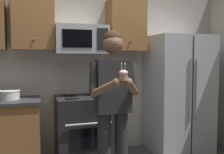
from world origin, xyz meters
name	(u,v)px	position (x,y,z in m)	size (l,w,h in m)	color
wall_back	(88,68)	(0.00, 1.75, 1.30)	(4.40, 0.10, 2.60)	beige
oven_range	(84,129)	(-0.15, 1.36, 0.46)	(0.76, 0.70, 0.93)	black
microwave	(81,40)	(-0.15, 1.48, 1.72)	(0.74, 0.41, 0.40)	#9EA0A5
refrigerator	(179,94)	(1.35, 1.32, 0.90)	(0.90, 0.75, 1.80)	#B7BABF
cabinet_row_upper	(39,22)	(-0.72, 1.53, 1.95)	(2.78, 0.36, 0.76)	brown
bowl_large_white	(10,95)	(-1.11, 1.41, 0.98)	(0.26, 0.26, 0.12)	white
person	(113,100)	(0.02, 0.51, 1.00)	(0.60, 0.48, 1.76)	#262628
cupcake	(123,75)	(0.02, 0.19, 1.29)	(0.09, 0.09, 0.17)	#A87F56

